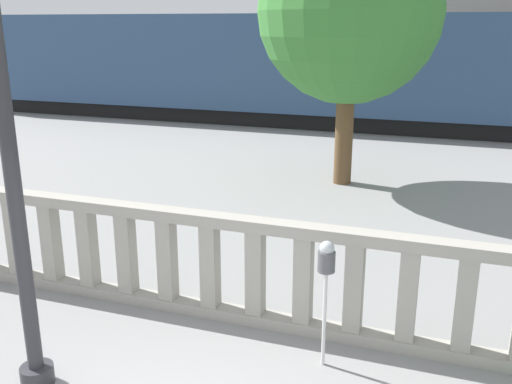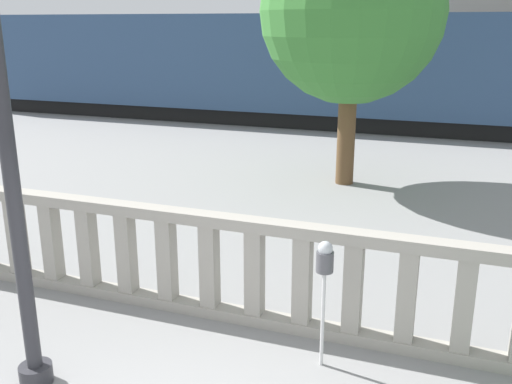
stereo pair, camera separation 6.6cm
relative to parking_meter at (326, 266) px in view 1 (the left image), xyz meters
The scene contains 5 objects.
balustrade 1.02m from the parking_meter, 139.21° to the left, with size 17.09×0.24×1.34m.
parking_meter is the anchor object (origin of this frame).
train_near 14.98m from the parking_meter, 101.64° to the left, with size 29.94×2.89×4.43m.
train_far 29.45m from the parking_meter, 84.06° to the left, with size 25.88×2.94×4.14m.
tree_left 7.81m from the parking_meter, 99.71° to the left, with size 3.91×3.91×5.72m.
Camera 1 is at (1.80, -2.78, 3.53)m, focal length 40.00 mm.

